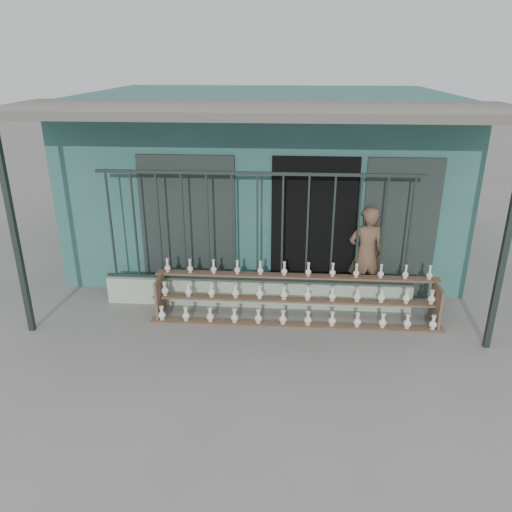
{
  "coord_description": "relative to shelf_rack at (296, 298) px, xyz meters",
  "views": [
    {
      "loc": [
        0.5,
        -6.1,
        3.85
      ],
      "look_at": [
        0.0,
        1.0,
        1.0
      ],
      "focal_mm": 35.0,
      "sensor_mm": 36.0,
      "label": 1
    }
  ],
  "objects": [
    {
      "name": "workshop_building",
      "position": [
        -0.62,
        3.34,
        1.26
      ],
      "size": [
        7.4,
        6.6,
        3.21
      ],
      "color": "#2F635D",
      "rests_on": "ground"
    },
    {
      "name": "elderly_woman",
      "position": [
        1.14,
        0.77,
        0.46
      ],
      "size": [
        0.66,
        0.5,
        1.64
      ],
      "primitive_type": "imported",
      "rotation": [
        0.0,
        0.0,
        3.33
      ],
      "color": "brown",
      "rests_on": "ground"
    },
    {
      "name": "security_fence",
      "position": [
        -0.63,
        0.41,
        0.99
      ],
      "size": [
        5.0,
        0.04,
        1.8
      ],
      "color": "#283330",
      "rests_on": "parapet_wall"
    },
    {
      "name": "shelf_rack",
      "position": [
        0.0,
        0.0,
        0.0
      ],
      "size": [
        4.5,
        0.68,
        0.85
      ],
      "color": "brown",
      "rests_on": "ground"
    },
    {
      "name": "ground",
      "position": [
        -0.63,
        -0.89,
        -0.36
      ],
      "size": [
        60.0,
        60.0,
        0.0
      ],
      "primitive_type": "plane",
      "color": "slate"
    },
    {
      "name": "parapet_wall",
      "position": [
        -0.63,
        0.41,
        -0.14
      ],
      "size": [
        5.0,
        0.2,
        0.45
      ],
      "primitive_type": "cube",
      "color": "#ABC3A7",
      "rests_on": "ground"
    }
  ]
}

